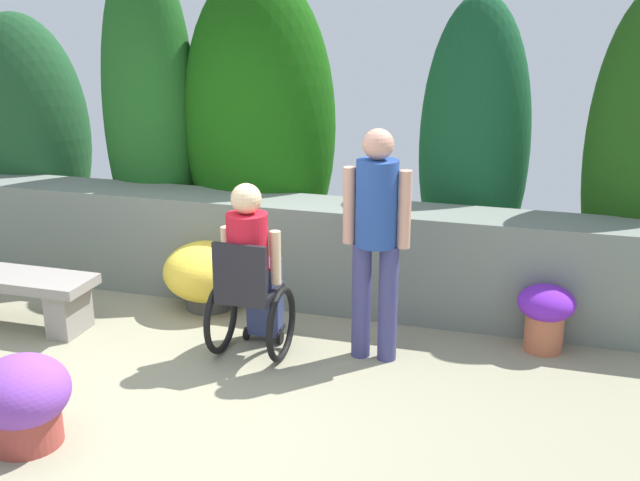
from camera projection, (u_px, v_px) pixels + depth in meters
name	position (u px, v px, depth m)	size (l,w,h in m)	color
ground_plane	(151.00, 395.00, 5.20)	(10.81, 10.81, 0.00)	gray
stone_retaining_wall	(253.00, 247.00, 6.82)	(7.35, 0.57, 0.91)	slate
hedge_backdrop	(238.00, 132.00, 7.23)	(7.19, 1.06, 3.09)	#1B4724
stone_bench	(12.00, 292.00, 6.23)	(1.41, 0.44, 0.45)	gray
person_in_wheelchair	(251.00, 276.00, 5.63)	(0.53, 0.66, 1.33)	black
person_standing_companion	(376.00, 230.00, 5.46)	(0.49, 0.30, 1.72)	#3C3D71
flower_pot_terracotta_by_wall	(546.00, 312.00, 5.78)	(0.43, 0.43, 0.52)	#B45F40
flower_pot_red_accent	(208.00, 274.00, 6.60)	(0.77, 0.77, 0.59)	#474644
flower_pot_small_foreground	(23.00, 399.00, 4.55)	(0.57, 0.57, 0.56)	#9E3E36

